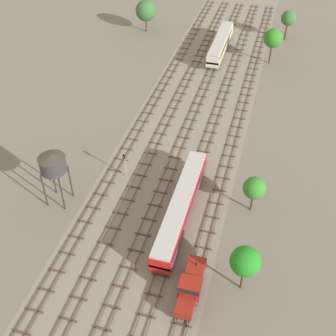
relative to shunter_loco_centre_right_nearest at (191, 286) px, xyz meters
The scene contains 17 objects.
ground_plane 39.35m from the shunter_loco_centre_right_nearest, 103.03° to the left, with size 480.00×480.00×0.00m, color slate.
ballast_bed 39.35m from the shunter_loco_centre_right_nearest, 103.03° to the left, with size 21.72×176.00×0.01m, color gray.
track_far_left 43.14m from the shunter_loco_centre_right_nearest, 114.28° to the left, with size 2.40×126.00×0.29m.
track_left 41.51m from the shunter_loco_centre_right_nearest, 108.69° to the left, with size 2.40×126.00×0.29m.
track_centre_left 40.31m from the shunter_loco_centre_right_nearest, 102.71° to the left, with size 2.40×126.00×0.29m.
track_centre 39.58m from the shunter_loco_centre_right_nearest, 96.43° to the left, with size 2.40×126.00×0.29m.
track_centre_right 39.33m from the shunter_loco_centre_right_nearest, 90.00° to the left, with size 2.40×126.00×0.29m.
shunter_loco_centre_right_nearest is the anchor object (origin of this frame).
passenger_coach_centre_near 13.16m from the shunter_loco_centre_right_nearest, 109.69° to the left, with size 2.96×22.00×3.80m.
diesel_railcar_centre_left_mid 68.22m from the shunter_loco_centre_right_nearest, 97.46° to the left, with size 2.96×20.50×3.80m.
water_tower 26.23m from the shunter_loco_centre_right_nearest, 154.80° to the left, with size 4.04×4.04×8.98m.
signal_post_nearest 24.58m from the shunter_loco_centre_right_nearest, 129.15° to the left, with size 0.28×0.47×4.69m.
lineside_tree_0 80.43m from the shunter_loco_centre_right_nearest, 85.86° to the left, with size 3.67×3.67×7.38m.
lineside_tree_1 7.35m from the shunter_loco_centre_right_nearest, 25.92° to the left, with size 3.81×3.81×7.27m.
lineside_tree_2 66.13m from the shunter_loco_centre_right_nearest, 87.19° to the left, with size 4.33×4.33×8.22m.
lineside_tree_3 81.22m from the shunter_loco_centre_right_nearest, 111.75° to the left, with size 5.32×5.32×8.16m.
lineside_tree_4 17.95m from the shunter_loco_centre_right_nearest, 72.63° to the left, with size 3.36×3.36×6.12m.
Camera 1 is at (14.51, -12.64, 47.44)m, focal length 46.31 mm.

